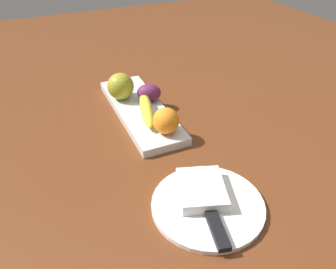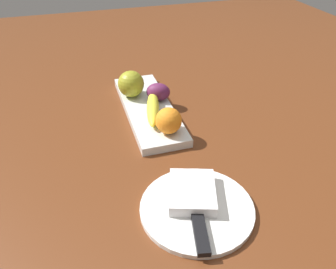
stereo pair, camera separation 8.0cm
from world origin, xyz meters
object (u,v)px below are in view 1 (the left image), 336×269
object	(u,v)px
orange_near_apple	(166,121)
knife	(215,224)
apple	(121,86)
grape_bunch	(149,93)
banana	(146,109)
fruit_tray	(140,110)
folded_napkin	(201,189)
dinner_plate	(208,205)

from	to	relation	value
orange_near_apple	knife	xyz separation A→B (m)	(-0.31, 0.03, -0.04)
apple	grape_bunch	size ratio (longest dim) A/B	1.12
banana	fruit_tray	bearing A→B (deg)	-161.10
grape_bunch	folded_napkin	xyz separation A→B (m)	(-0.40, 0.04, -0.03)
knife	fruit_tray	bearing A→B (deg)	10.75
orange_near_apple	folded_napkin	world-z (taller)	orange_near_apple
fruit_tray	knife	xyz separation A→B (m)	(-0.46, 0.02, 0.00)
apple	grape_bunch	xyz separation A→B (m)	(-0.05, -0.07, -0.01)
grape_bunch	apple	bearing A→B (deg)	55.67
folded_napkin	fruit_tray	bearing A→B (deg)	-0.00
dinner_plate	folded_napkin	bearing A→B (deg)	0.00
orange_near_apple	banana	bearing A→B (deg)	8.10
knife	banana	bearing A→B (deg)	10.10
fruit_tray	dinner_plate	distance (m)	0.40
banana	dinner_plate	size ratio (longest dim) A/B	0.83
knife	dinner_plate	bearing A→B (deg)	-4.01
fruit_tray	knife	size ratio (longest dim) A/B	2.24
apple	banana	world-z (taller)	apple
banana	folded_napkin	distance (m)	0.33
banana	knife	distance (m)	0.41
fruit_tray	orange_near_apple	bearing A→B (deg)	-173.15
fruit_tray	banana	distance (m)	0.05
apple	dinner_plate	bearing A→B (deg)	-175.97
grape_bunch	dinner_plate	bearing A→B (deg)	174.90
banana	apple	bearing A→B (deg)	-147.79
fruit_tray	grape_bunch	distance (m)	0.06
knife	apple	bearing A→B (deg)	14.66
fruit_tray	orange_near_apple	xyz separation A→B (m)	(-0.15, -0.02, 0.05)
apple	dinner_plate	distance (m)	0.48
apple	knife	size ratio (longest dim) A/B	0.44
knife	grape_bunch	bearing A→B (deg)	6.36
fruit_tray	banana	size ratio (longest dim) A/B	2.10
banana	dinner_plate	xyz separation A→B (m)	(-0.36, 0.00, -0.03)
fruit_tray	banana	bearing A→B (deg)	-176.05
dinner_plate	folded_napkin	size ratio (longest dim) A/B	1.99
orange_near_apple	knife	distance (m)	0.31
orange_near_apple	folded_napkin	distance (m)	0.23
banana	knife	world-z (taller)	banana
folded_napkin	banana	bearing A→B (deg)	-0.54
apple	folded_napkin	size ratio (longest dim) A/B	0.68
fruit_tray	knife	bearing A→B (deg)	177.90
apple	banana	bearing A→B (deg)	-162.75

